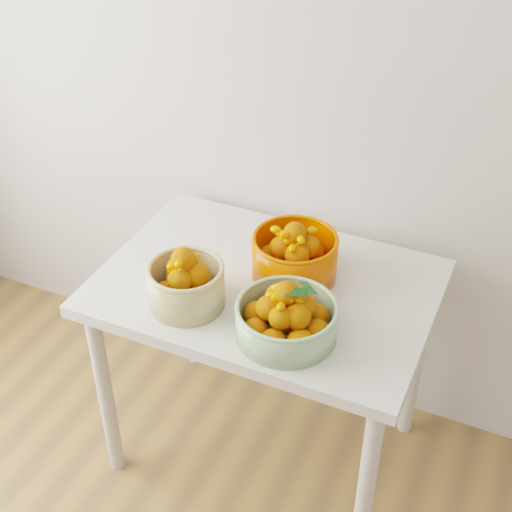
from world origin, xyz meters
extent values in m
cube|color=beige|center=(0.00, 2.00, 1.35)|extent=(4.00, 0.04, 2.70)
cube|color=silver|center=(-0.34, 1.60, 0.73)|extent=(1.00, 0.70, 0.04)
cylinder|color=silver|center=(-0.78, 1.31, 0.35)|extent=(0.05, 0.05, 0.71)
cylinder|color=silver|center=(0.10, 1.31, 0.35)|extent=(0.05, 0.05, 0.71)
cylinder|color=silver|center=(-0.78, 1.89, 0.35)|extent=(0.05, 0.05, 0.71)
cylinder|color=silver|center=(0.10, 1.89, 0.35)|extent=(0.05, 0.05, 0.71)
cylinder|color=tan|center=(-0.50, 1.42, 0.81)|extent=(0.22, 0.22, 0.12)
torus|color=tan|center=(-0.50, 1.42, 0.87)|extent=(0.23, 0.23, 0.02)
sphere|color=#D1660C|center=(-0.45, 1.41, 0.80)|extent=(0.07, 0.07, 0.07)
sphere|color=#D1660C|center=(-0.49, 1.47, 0.80)|extent=(0.07, 0.07, 0.07)
sphere|color=#D1660C|center=(-0.55, 1.45, 0.80)|extent=(0.08, 0.08, 0.08)
sphere|color=#D95900|center=(-0.55, 1.38, 0.80)|extent=(0.07, 0.07, 0.07)
sphere|color=#D95900|center=(-0.49, 1.36, 0.80)|extent=(0.07, 0.07, 0.07)
sphere|color=#D95900|center=(-0.50, 1.42, 0.80)|extent=(0.07, 0.07, 0.07)
sphere|color=#D95900|center=(-0.48, 1.43, 0.86)|extent=(0.08, 0.08, 0.08)
sphere|color=#D95900|center=(-0.53, 1.43, 0.86)|extent=(0.08, 0.08, 0.08)
sphere|color=#D95900|center=(-0.51, 1.39, 0.86)|extent=(0.07, 0.07, 0.07)
sphere|color=#D95900|center=(-0.51, 1.42, 0.91)|extent=(0.07, 0.07, 0.07)
ellipsoid|color=orange|center=(-0.53, 1.40, 0.89)|extent=(0.04, 0.04, 0.03)
ellipsoid|color=orange|center=(-0.49, 1.44, 0.90)|extent=(0.05, 0.04, 0.04)
ellipsoid|color=orange|center=(-0.50, 1.42, 0.89)|extent=(0.04, 0.04, 0.04)
ellipsoid|color=orange|center=(-0.52, 1.43, 0.90)|extent=(0.05, 0.05, 0.03)
ellipsoid|color=orange|center=(-0.51, 1.42, 0.90)|extent=(0.04, 0.05, 0.03)
ellipsoid|color=orange|center=(-0.49, 1.43, 0.91)|extent=(0.04, 0.05, 0.03)
ellipsoid|color=orange|center=(-0.50, 1.39, 0.91)|extent=(0.03, 0.04, 0.04)
ellipsoid|color=orange|center=(-0.50, 1.40, 0.89)|extent=(0.03, 0.04, 0.03)
cylinder|color=#90B985|center=(-0.19, 1.41, 0.80)|extent=(0.34, 0.34, 0.10)
torus|color=#90B985|center=(-0.19, 1.41, 0.85)|extent=(0.35, 0.35, 0.01)
sphere|color=#D95900|center=(-0.10, 1.41, 0.80)|extent=(0.07, 0.07, 0.07)
sphere|color=#D95900|center=(-0.13, 1.47, 0.80)|extent=(0.07, 0.07, 0.07)
sphere|color=#D95900|center=(-0.20, 1.50, 0.80)|extent=(0.07, 0.07, 0.07)
sphere|color=#D95900|center=(-0.26, 1.47, 0.80)|extent=(0.07, 0.07, 0.07)
sphere|color=#D95900|center=(-0.28, 1.41, 0.80)|extent=(0.07, 0.07, 0.07)
sphere|color=#D95900|center=(-0.26, 1.35, 0.80)|extent=(0.07, 0.07, 0.07)
sphere|color=#D95900|center=(-0.20, 1.32, 0.80)|extent=(0.07, 0.07, 0.07)
sphere|color=#D95900|center=(-0.13, 1.35, 0.80)|extent=(0.08, 0.08, 0.08)
sphere|color=#D95900|center=(-0.19, 1.41, 0.80)|extent=(0.07, 0.07, 0.07)
sphere|color=#D95900|center=(-0.15, 1.43, 0.85)|extent=(0.07, 0.07, 0.07)
sphere|color=#D95900|center=(-0.19, 1.46, 0.85)|extent=(0.06, 0.06, 0.06)
sphere|color=#D95900|center=(-0.23, 1.44, 0.85)|extent=(0.07, 0.07, 0.07)
sphere|color=#D95900|center=(-0.23, 1.38, 0.85)|extent=(0.07, 0.07, 0.07)
sphere|color=#D95900|center=(-0.19, 1.36, 0.85)|extent=(0.06, 0.06, 0.06)
sphere|color=#D95900|center=(-0.15, 1.38, 0.85)|extent=(0.07, 0.07, 0.07)
sphere|color=#D95900|center=(-0.20, 1.41, 0.90)|extent=(0.07, 0.07, 0.07)
ellipsoid|color=orange|center=(-0.18, 1.42, 0.90)|extent=(0.04, 0.04, 0.03)
ellipsoid|color=orange|center=(-0.16, 1.41, 0.88)|extent=(0.04, 0.03, 0.04)
ellipsoid|color=orange|center=(-0.23, 1.42, 0.89)|extent=(0.04, 0.03, 0.03)
ellipsoid|color=orange|center=(-0.22, 1.39, 0.87)|extent=(0.04, 0.04, 0.03)
ellipsoid|color=orange|center=(-0.21, 1.40, 0.90)|extent=(0.04, 0.04, 0.03)
ellipsoid|color=orange|center=(-0.19, 1.36, 0.89)|extent=(0.03, 0.03, 0.03)
ellipsoid|color=orange|center=(-0.19, 1.40, 0.89)|extent=(0.04, 0.04, 0.04)
ellipsoid|color=orange|center=(-0.18, 1.46, 0.87)|extent=(0.04, 0.04, 0.03)
ellipsoid|color=orange|center=(-0.19, 1.41, 0.89)|extent=(0.04, 0.04, 0.03)
ellipsoid|color=orange|center=(-0.22, 1.41, 0.90)|extent=(0.04, 0.03, 0.04)
ellipsoid|color=orange|center=(-0.22, 1.39, 0.89)|extent=(0.04, 0.04, 0.03)
ellipsoid|color=orange|center=(-0.24, 1.40, 0.88)|extent=(0.04, 0.03, 0.04)
ellipsoid|color=orange|center=(-0.18, 1.40, 0.89)|extent=(0.04, 0.04, 0.03)
cylinder|color=#EB4500|center=(-0.27, 1.67, 0.82)|extent=(0.32, 0.32, 0.13)
torus|color=#EB4500|center=(-0.27, 1.67, 0.88)|extent=(0.32, 0.32, 0.01)
sphere|color=#D95900|center=(-0.20, 1.67, 0.80)|extent=(0.07, 0.07, 0.07)
sphere|color=#D95900|center=(-0.24, 1.74, 0.80)|extent=(0.07, 0.07, 0.07)
sphere|color=#D95900|center=(-0.31, 1.74, 0.80)|extent=(0.08, 0.08, 0.08)
sphere|color=#D95900|center=(-0.35, 1.67, 0.80)|extent=(0.08, 0.08, 0.08)
sphere|color=#D95900|center=(-0.31, 1.60, 0.80)|extent=(0.08, 0.08, 0.08)
sphere|color=#D95900|center=(-0.24, 1.60, 0.80)|extent=(0.07, 0.07, 0.07)
sphere|color=#D95900|center=(-0.27, 1.67, 0.80)|extent=(0.07, 0.07, 0.07)
sphere|color=#D95900|center=(-0.24, 1.69, 0.85)|extent=(0.07, 0.07, 0.07)
sphere|color=#D95900|center=(-0.29, 1.71, 0.85)|extent=(0.07, 0.07, 0.07)
sphere|color=#D95900|center=(-0.31, 1.65, 0.85)|extent=(0.07, 0.07, 0.07)
sphere|color=#D95900|center=(-0.25, 1.63, 0.85)|extent=(0.07, 0.07, 0.07)
sphere|color=#D95900|center=(-0.28, 1.67, 0.90)|extent=(0.07, 0.07, 0.07)
ellipsoid|color=orange|center=(-0.29, 1.64, 0.91)|extent=(0.04, 0.04, 0.03)
ellipsoid|color=orange|center=(-0.25, 1.65, 0.90)|extent=(0.04, 0.04, 0.03)
ellipsoid|color=orange|center=(-0.34, 1.67, 0.90)|extent=(0.04, 0.02, 0.03)
ellipsoid|color=orange|center=(-0.32, 1.67, 0.89)|extent=(0.04, 0.03, 0.03)
ellipsoid|color=orange|center=(-0.27, 1.67, 0.90)|extent=(0.04, 0.05, 0.04)
ellipsoid|color=orange|center=(-0.30, 1.66, 0.88)|extent=(0.04, 0.03, 0.03)
ellipsoid|color=orange|center=(-0.26, 1.65, 0.88)|extent=(0.04, 0.05, 0.04)
ellipsoid|color=orange|center=(-0.29, 1.65, 0.89)|extent=(0.04, 0.04, 0.04)
ellipsoid|color=orange|center=(-0.26, 1.61, 0.89)|extent=(0.04, 0.04, 0.03)
ellipsoid|color=orange|center=(-0.23, 1.70, 0.91)|extent=(0.05, 0.04, 0.03)
camera|label=1|loc=(0.33, 0.05, 2.07)|focal=50.00mm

